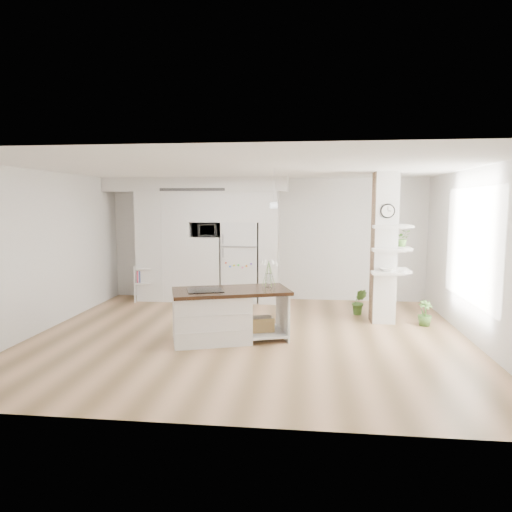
% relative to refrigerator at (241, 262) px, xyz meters
% --- Properties ---
extents(floor, '(7.00, 6.00, 0.01)m').
position_rel_refrigerator_xyz_m(floor, '(0.53, -2.68, -0.88)').
color(floor, tan).
rests_on(floor, ground).
extents(room, '(7.04, 6.04, 2.72)m').
position_rel_refrigerator_xyz_m(room, '(0.53, -2.68, 0.98)').
color(room, white).
rests_on(room, ground).
extents(cabinet_wall, '(4.00, 0.71, 2.70)m').
position_rel_refrigerator_xyz_m(cabinet_wall, '(-0.92, -0.01, 0.63)').
color(cabinet_wall, white).
rests_on(cabinet_wall, floor).
extents(refrigerator, '(0.78, 0.69, 1.75)m').
position_rel_refrigerator_xyz_m(refrigerator, '(0.00, 0.00, 0.00)').
color(refrigerator, white).
rests_on(refrigerator, floor).
extents(column, '(0.69, 0.90, 2.70)m').
position_rel_refrigerator_xyz_m(column, '(2.90, -1.55, 0.48)').
color(column, silver).
rests_on(column, floor).
extents(window, '(0.00, 2.40, 2.40)m').
position_rel_refrigerator_xyz_m(window, '(4.00, -2.38, 0.62)').
color(window, white).
rests_on(window, room).
extents(pendant_light, '(0.12, 0.12, 0.10)m').
position_rel_refrigerator_xyz_m(pendant_light, '(2.23, -2.53, 1.24)').
color(pendant_light, white).
rests_on(pendant_light, room).
extents(kitchen_island, '(1.98, 1.38, 1.38)m').
position_rel_refrigerator_xyz_m(kitchen_island, '(0.08, -2.95, -0.45)').
color(kitchen_island, white).
rests_on(kitchen_island, floor).
extents(bookshelf, '(0.72, 0.57, 0.75)m').
position_rel_refrigerator_xyz_m(bookshelf, '(-2.02, -0.17, -0.55)').
color(bookshelf, white).
rests_on(bookshelf, floor).
extents(floor_plant_a, '(0.31, 0.27, 0.51)m').
position_rel_refrigerator_xyz_m(floor_plant_a, '(2.46, -1.00, -0.62)').
color(floor_plant_a, '#4C7E32').
rests_on(floor_plant_a, floor).
extents(floor_plant_b, '(0.31, 0.31, 0.45)m').
position_rel_refrigerator_xyz_m(floor_plant_b, '(3.52, -1.68, -0.65)').
color(floor_plant_b, '#4C7E32').
rests_on(floor_plant_b, floor).
extents(microwave, '(0.54, 0.37, 0.30)m').
position_rel_refrigerator_xyz_m(microwave, '(-0.75, -0.06, 0.69)').
color(microwave, '#2D2D2D').
rests_on(microwave, cabinet_wall).
extents(shelf_plant, '(0.27, 0.23, 0.30)m').
position_rel_refrigerator_xyz_m(shelf_plant, '(3.15, -1.38, 0.65)').
color(shelf_plant, '#4C7E32').
rests_on(shelf_plant, column).
extents(decor_bowl, '(0.22, 0.22, 0.05)m').
position_rel_refrigerator_xyz_m(decor_bowl, '(2.82, -1.78, 0.13)').
color(decor_bowl, white).
rests_on(decor_bowl, column).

